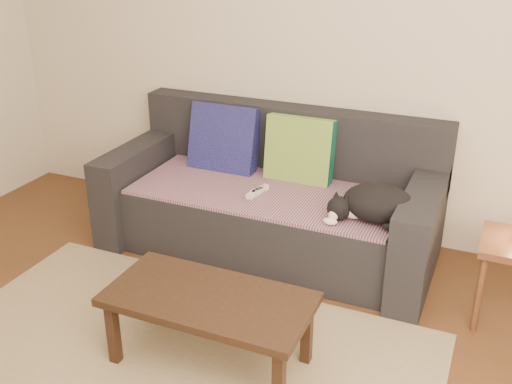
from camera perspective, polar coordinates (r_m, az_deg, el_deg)
back_wall at (r=3.96m, az=4.07°, el=14.51°), size 4.50×0.04×2.60m
sofa at (r=3.87m, az=1.51°, el=-1.07°), size 2.10×0.94×0.87m
throw_blanket at (r=3.74m, az=1.00°, el=0.05°), size 1.66×0.74×0.02m
cushion_navy at (r=4.05m, az=-3.06°, el=4.97°), size 0.47×0.24×0.49m
cushion_green at (r=3.86m, az=4.17°, el=3.92°), size 0.44×0.17×0.45m
cat at (r=3.38m, az=11.25°, el=-1.13°), size 0.51×0.38×0.21m
wii_remote_a at (r=3.66m, az=-0.11°, el=-0.10°), size 0.06×0.15×0.03m
wii_remote_b at (r=3.70m, az=0.31°, el=0.20°), size 0.08×0.15×0.03m
rug at (r=2.97m, az=-9.38°, el=-17.24°), size 2.50×1.80×0.01m
coffee_table at (r=2.85m, az=-4.50°, el=-10.63°), size 0.96×0.48×0.39m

